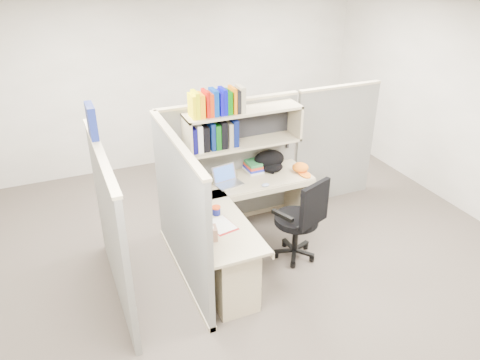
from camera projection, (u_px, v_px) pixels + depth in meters
name	position (u px, v px, depth m)	size (l,w,h in m)	color
ground	(259.00, 257.00, 5.46)	(6.00, 6.00, 0.00)	#3B342D
room_shell	(262.00, 126.00, 4.71)	(6.00, 6.00, 6.00)	#A6A196
cubicle	(214.00, 177.00, 5.28)	(3.79, 1.84, 1.95)	#5C5C58
desk	(236.00, 247.00, 4.88)	(1.74, 1.75, 0.73)	tan
laptop	(229.00, 176.00, 5.44)	(0.30, 0.30, 0.22)	#ABAAAF
backpack	(271.00, 161.00, 5.80)	(0.40, 0.31, 0.23)	black
orange_cap	(300.00, 167.00, 5.78)	(0.20, 0.24, 0.11)	orange
snack_canister	(216.00, 210.00, 4.88)	(0.09, 0.09, 0.09)	navy
tissue_box	(210.00, 230.00, 4.46)	(0.13, 0.13, 0.21)	#9F705A
mouse	(265.00, 185.00, 5.45)	(0.10, 0.06, 0.04)	#8A9AC4
paper_cup	(228.00, 171.00, 5.71)	(0.07, 0.07, 0.10)	silver
book_stack	(253.00, 166.00, 5.79)	(0.19, 0.25, 0.12)	gray
loose_paper	(221.00, 225.00, 4.73)	(0.22, 0.29, 0.00)	silver
task_chair	(299.00, 231.00, 5.26)	(0.60, 0.56, 1.05)	black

